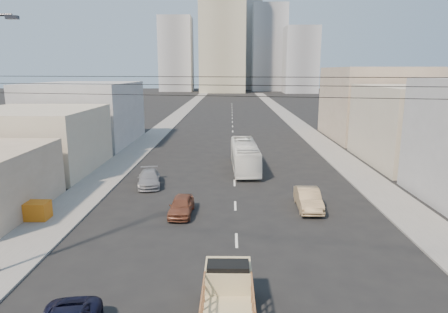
{
  "coord_description": "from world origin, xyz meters",
  "views": [
    {
      "loc": [
        -0.37,
        -13.34,
        9.52
      ],
      "look_at": [
        -0.82,
        14.62,
        3.5
      ],
      "focal_mm": 32.0,
      "sensor_mm": 36.0,
      "label": 1
    }
  ],
  "objects_px": {
    "sedan_tan": "(308,199)",
    "crate_stack": "(35,211)",
    "flatbed_pickup": "(228,293)",
    "city_bus": "(245,156)",
    "sedan_grey": "(149,178)",
    "sedan_brown": "(181,206)"
  },
  "relations": [
    {
      "from": "sedan_tan",
      "to": "crate_stack",
      "type": "height_order",
      "value": "sedan_tan"
    },
    {
      "from": "flatbed_pickup",
      "to": "sedan_tan",
      "type": "xyz_separation_m",
      "value": [
        5.56,
        12.81,
        -0.37
      ]
    },
    {
      "from": "flatbed_pickup",
      "to": "city_bus",
      "type": "height_order",
      "value": "city_bus"
    },
    {
      "from": "sedan_grey",
      "to": "crate_stack",
      "type": "distance_m",
      "value": 9.97
    },
    {
      "from": "city_bus",
      "to": "sedan_tan",
      "type": "xyz_separation_m",
      "value": [
        4.06,
        -11.48,
        -0.66
      ]
    },
    {
      "from": "sedan_brown",
      "to": "sedan_tan",
      "type": "bearing_deg",
      "value": 9.72
    },
    {
      "from": "sedan_brown",
      "to": "crate_stack",
      "type": "relative_size",
      "value": 2.08
    },
    {
      "from": "city_bus",
      "to": "sedan_tan",
      "type": "distance_m",
      "value": 12.19
    },
    {
      "from": "sedan_brown",
      "to": "city_bus",
      "type": "bearing_deg",
      "value": 71.02
    },
    {
      "from": "city_bus",
      "to": "crate_stack",
      "type": "height_order",
      "value": "city_bus"
    },
    {
      "from": "city_bus",
      "to": "sedan_brown",
      "type": "relative_size",
      "value": 2.65
    },
    {
      "from": "sedan_brown",
      "to": "crate_stack",
      "type": "bearing_deg",
      "value": -171.11
    },
    {
      "from": "sedan_brown",
      "to": "sedan_tan",
      "type": "distance_m",
      "value": 8.86
    },
    {
      "from": "flatbed_pickup",
      "to": "crate_stack",
      "type": "distance_m",
      "value": 16.21
    },
    {
      "from": "sedan_brown",
      "to": "sedan_grey",
      "type": "xyz_separation_m",
      "value": [
        -3.56,
        6.86,
        -0.0
      ]
    },
    {
      "from": "city_bus",
      "to": "sedan_brown",
      "type": "height_order",
      "value": "city_bus"
    },
    {
      "from": "city_bus",
      "to": "crate_stack",
      "type": "distance_m",
      "value": 19.88
    },
    {
      "from": "sedan_tan",
      "to": "sedan_grey",
      "type": "distance_m",
      "value": 13.52
    },
    {
      "from": "flatbed_pickup",
      "to": "sedan_brown",
      "type": "relative_size",
      "value": 1.18
    },
    {
      "from": "flatbed_pickup",
      "to": "sedan_grey",
      "type": "xyz_separation_m",
      "value": [
        -6.78,
        18.36,
        -0.46
      ]
    },
    {
      "from": "sedan_tan",
      "to": "sedan_grey",
      "type": "height_order",
      "value": "sedan_tan"
    },
    {
      "from": "flatbed_pickup",
      "to": "city_bus",
      "type": "relative_size",
      "value": 0.44
    }
  ]
}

